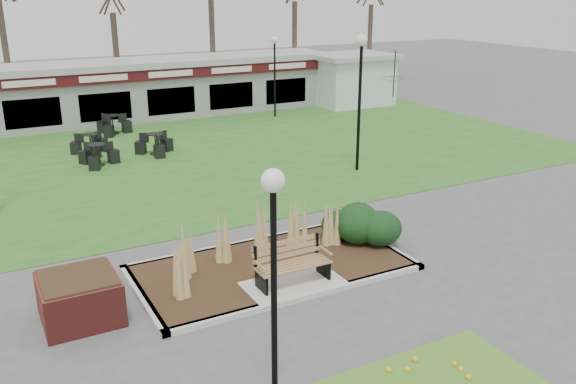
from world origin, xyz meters
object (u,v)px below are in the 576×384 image
park_bench (291,262)px  bistro_set_a (156,147)px  bistro_set_b (98,158)px  bistro_set_d (113,128)px  lamp_post_mid_right (361,73)px  brick_planter (80,298)px  service_hut (352,79)px  bistro_set_c (91,147)px  lamp_post_far_right (275,59)px  lamp_post_near_left (274,244)px  food_pavilion (98,92)px  patio_umbrella (393,92)px

park_bench → bistro_set_a: park_bench is taller
park_bench → bistro_set_b: park_bench is taller
bistro_set_d → lamp_post_mid_right: bearing=-56.7°
bistro_set_b → brick_planter: bearing=-103.4°
service_hut → bistro_set_b: (-15.25, -5.88, -1.16)m
bistro_set_b → bistro_set_c: (0.11, 1.83, -0.00)m
service_hut → lamp_post_far_right: bearing=-169.4°
lamp_post_far_right → bistro_set_b: size_ratio=2.62×
lamp_post_mid_right → bistro_set_d: bearing=123.3°
lamp_post_near_left → lamp_post_mid_right: (8.76, 10.58, 0.56)m
lamp_post_near_left → bistro_set_a: bearing=79.7°
food_pavilion → lamp_post_mid_right: size_ratio=5.10×
lamp_post_near_left → bistro_set_b: 15.85m
food_pavilion → bistro_set_c: food_pavilion is taller
lamp_post_near_left → bistro_set_c: size_ratio=2.67×
lamp_post_far_right → brick_planter: bearing=-128.1°
bistro_set_b → patio_umbrella: bearing=3.5°
food_pavilion → lamp_post_near_left: (-2.32, -23.46, 1.48)m
bistro_set_c → lamp_post_near_left: bearing=-92.2°
service_hut → bistro_set_d: bearing=-175.8°
food_pavilion → lamp_post_far_right: (8.15, -2.96, 1.45)m
bistro_set_b → bistro_set_c: bearing=86.7°
park_bench → brick_planter: 4.47m
brick_planter → lamp_post_mid_right: lamp_post_mid_right is taller
patio_umbrella → lamp_post_far_right: bearing=137.7°
service_hut → bistro_set_b: service_hut is taller
lamp_post_near_left → bistro_set_a: size_ratio=2.59×
lamp_post_mid_right → service_hut: bearing=57.1°
lamp_post_mid_right → bistro_set_c: size_ratio=3.18×
park_bench → bistro_set_b: (-1.75, 11.87, -0.30)m
park_bench → service_hut: (13.50, 17.75, 0.86)m
brick_planter → bistro_set_c: size_ratio=0.99×
bistro_set_c → bistro_set_b: bearing=-93.3°
park_bench → lamp_post_far_right: (8.15, 16.75, 2.34)m
food_pavilion → bistro_set_c: bearing=-105.3°
bistro_set_a → food_pavilion: bearing=94.8°
brick_planter → bistro_set_a: brick_planter is taller
patio_umbrella → brick_planter: bearing=-144.7°
food_pavilion → bistro_set_a: (0.61, -7.30, -1.18)m
service_hut → lamp_post_near_left: bearing=-126.3°
brick_planter → service_hut: (17.90, 17.00, 0.97)m
bistro_set_a → bistro_set_c: bistro_set_a is taller
park_bench → lamp_post_far_right: lamp_post_far_right is taller
park_bench → lamp_post_far_right: size_ratio=0.42×
lamp_post_near_left → patio_umbrella: 22.25m
food_pavilion → bistro_set_a: bearing=-85.2°
lamp_post_near_left → bistro_set_d: lamp_post_near_left is taller
service_hut → lamp_post_near_left: 26.74m
park_bench → patio_umbrella: patio_umbrella is taller
service_hut → bistro_set_a: 14.00m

